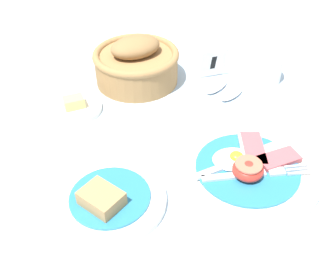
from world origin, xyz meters
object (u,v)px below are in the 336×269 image
butter_dish (75,108)px  teaspoon_by_saucer (225,99)px  bread_plate (109,199)px  bread_basket (136,63)px  number_card (211,61)px  teaspoon_near_cup (210,92)px  breakfast_plate (247,169)px  sugar_cup (261,67)px

butter_dish → teaspoon_by_saucer: (0.31, -0.03, -0.00)m
bread_plate → bread_basket: bread_basket is taller
bread_plate → number_card: bearing=53.1°
bread_basket → teaspoon_near_cup: bread_basket is taller
breakfast_plate → bread_basket: bearing=113.6°
sugar_cup → breakfast_plate: bearing=-114.8°
butter_dish → sugar_cup: bearing=6.4°
bread_basket → teaspoon_near_cup: 0.18m
bread_plate → breakfast_plate: bearing=5.7°
sugar_cup → butter_dish: bearing=-173.6°
teaspoon_near_cup → bread_basket: bearing=110.4°
butter_dish → teaspoon_near_cup: size_ratio=0.68×
breakfast_plate → teaspoon_near_cup: bearing=89.4°
bread_plate → teaspoon_near_cup: bread_plate is taller
bread_plate → bread_basket: size_ratio=0.93×
breakfast_plate → number_card: number_card is taller
number_card → teaspoon_near_cup: bearing=-112.9°
bread_plate → butter_dish: 0.27m
bread_basket → butter_dish: bearing=-146.9°
butter_dish → teaspoon_by_saucer: 0.32m
breakfast_plate → teaspoon_near_cup: size_ratio=1.52×
bread_plate → sugar_cup: sugar_cup is taller
bread_basket → butter_dish: size_ratio=1.74×
sugar_cup → teaspoon_near_cup: bearing=-162.5°
teaspoon_near_cup → bread_plate: bearing=-170.8°
bread_plate → butter_dish: size_ratio=1.62×
bread_basket → bread_plate: bearing=-104.2°
bread_basket → teaspoon_near_cup: size_ratio=1.19×
sugar_cup → number_card: bearing=161.7°
breakfast_plate → teaspoon_by_saucer: breakfast_plate is taller
butter_dish → number_card: size_ratio=1.50×
teaspoon_by_saucer → bread_basket: bearing=108.2°
bread_plate → teaspoon_near_cup: (0.24, 0.27, -0.01)m
sugar_cup → number_card: 0.11m
sugar_cup → bread_basket: size_ratio=0.49×
butter_dish → number_card: (0.31, 0.08, 0.03)m
bread_plate → sugar_cup: (0.37, 0.31, 0.02)m
breakfast_plate → teaspoon_near_cup: 0.25m
teaspoon_by_saucer → teaspoon_near_cup: same height
sugar_cup → teaspoon_by_saucer: 0.13m
bread_plate → teaspoon_by_saucer: (0.26, 0.24, -0.01)m
butter_dish → breakfast_plate: bearing=-40.0°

